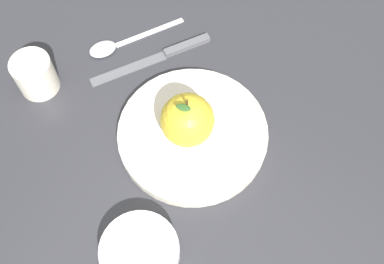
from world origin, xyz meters
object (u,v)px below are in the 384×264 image
apple (187,120)px  knife (162,55)px  dinner_plate (192,135)px  side_bowl (140,251)px  cup (34,74)px  spoon (114,45)px

apple → knife: bearing=-135.5°
dinner_plate → side_bowl: (0.20, 0.03, 0.01)m
dinner_plate → cup: 0.28m
dinner_plate → knife: bearing=-133.2°
dinner_plate → side_bowl: 0.20m
cup → side_bowl: bearing=61.7°
apple → cup: 0.27m
cup → knife: 0.22m
knife → dinner_plate: bearing=46.8°
apple → spoon: bearing=-115.2°
side_bowl → dinner_plate: bearing=-172.6°
side_bowl → spoon: 0.37m
apple → knife: apple is taller
dinner_plate → spoon: 0.23m
cup → knife: cup is taller
dinner_plate → cup: (0.04, -0.27, 0.03)m
cup → spoon: 0.15m
side_bowl → cup: 0.34m
apple → cup: bearing=-82.8°
knife → apple: bearing=44.5°
cup → spoon: bearing=153.2°
cup → knife: bearing=135.2°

